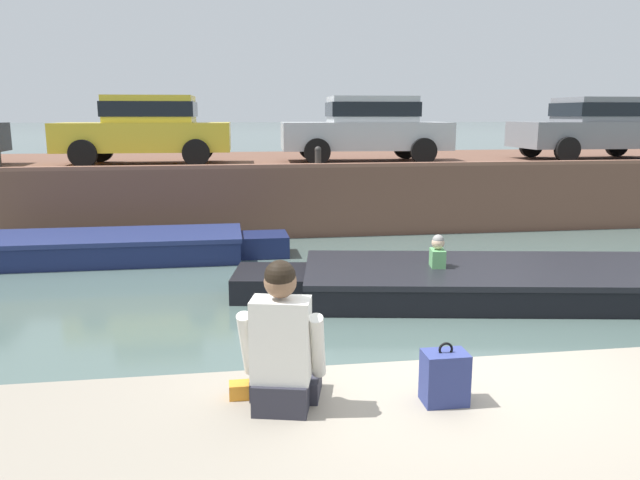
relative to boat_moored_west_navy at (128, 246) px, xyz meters
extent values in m
plane|color=#4C605B|center=(3.45, -2.98, -0.24)|extent=(400.00, 400.00, 0.00)
cube|color=brown|center=(3.45, 4.53, 0.52)|extent=(60.00, 6.00, 1.53)
cube|color=brown|center=(3.45, 1.65, 1.33)|extent=(60.00, 0.24, 0.08)
cube|color=navy|center=(-0.23, 0.00, -0.04)|extent=(4.59, 1.63, 0.40)
cube|color=navy|center=(2.52, 0.01, -0.04)|extent=(0.92, 0.89, 0.40)
cube|color=navy|center=(-0.23, 0.00, 0.20)|extent=(4.65, 1.69, 0.08)
cube|color=brown|center=(-0.57, 0.00, 0.10)|extent=(0.24, 1.45, 0.06)
cube|color=black|center=(5.72, -3.28, -0.06)|extent=(5.75, 3.00, 0.36)
cube|color=black|center=(2.48, -2.73, -0.06)|extent=(1.27, 1.33, 0.36)
cube|color=black|center=(5.72, -3.28, 0.16)|extent=(5.82, 3.07, 0.08)
cube|color=brown|center=(6.12, -3.34, 0.06)|extent=(0.55, 1.92, 0.06)
cube|color=#66B26B|center=(4.91, -3.14, 0.24)|extent=(0.25, 0.35, 0.44)
sphere|color=beige|center=(4.91, -3.14, 0.56)|extent=(0.19, 0.19, 0.19)
sphere|color=gray|center=(4.91, -3.14, 0.60)|extent=(0.17, 0.17, 0.17)
cube|color=yellow|center=(0.04, 3.09, 1.91)|extent=(3.89, 1.77, 0.64)
cube|color=yellow|center=(0.19, 3.09, 2.53)|extent=(1.96, 1.52, 0.60)
cube|color=black|center=(0.19, 3.09, 2.53)|extent=(2.04, 1.56, 0.33)
cylinder|color=black|center=(-1.17, 2.26, 1.59)|extent=(0.60, 0.19, 0.60)
cylinder|color=black|center=(-1.13, 3.98, 1.59)|extent=(0.60, 0.19, 0.60)
cylinder|color=black|center=(1.21, 2.21, 1.59)|extent=(0.60, 0.19, 0.60)
cylinder|color=black|center=(1.25, 3.92, 1.59)|extent=(0.60, 0.19, 0.60)
cube|color=#B7BABC|center=(5.16, 3.09, 1.91)|extent=(4.04, 1.95, 0.64)
cube|color=#B7BABC|center=(5.32, 3.08, 2.53)|extent=(2.05, 1.64, 0.60)
cube|color=black|center=(5.32, 3.08, 2.53)|extent=(2.13, 1.68, 0.33)
cylinder|color=black|center=(3.89, 2.25, 1.59)|extent=(0.61, 0.21, 0.60)
cylinder|color=black|center=(3.98, 4.05, 1.59)|extent=(0.61, 0.21, 0.60)
cylinder|color=black|center=(6.34, 2.13, 1.59)|extent=(0.61, 0.21, 0.60)
cylinder|color=black|center=(6.43, 3.93, 1.59)|extent=(0.61, 0.21, 0.60)
cube|color=slate|center=(11.15, 3.09, 1.91)|extent=(4.01, 1.80, 0.64)
cube|color=slate|center=(11.31, 3.09, 2.53)|extent=(2.01, 1.58, 0.60)
cube|color=black|center=(11.31, 3.09, 2.53)|extent=(2.09, 1.62, 0.33)
cylinder|color=black|center=(9.90, 2.18, 1.59)|extent=(0.60, 0.18, 0.60)
cylinder|color=black|center=(9.91, 4.01, 1.59)|extent=(0.60, 0.18, 0.60)
cylinder|color=black|center=(12.39, 4.00, 1.59)|extent=(0.60, 0.18, 0.60)
cylinder|color=#2D2B28|center=(3.84, 1.78, 1.46)|extent=(0.14, 0.14, 0.35)
sphere|color=#2D2B28|center=(3.84, 1.78, 1.66)|extent=(0.15, 0.15, 0.15)
cube|color=#282833|center=(2.16, -8.13, 0.70)|extent=(0.40, 0.35, 0.20)
cube|color=#282833|center=(2.22, -7.91, 0.67)|extent=(0.50, 0.41, 0.14)
cube|color=silver|center=(2.16, -8.13, 1.06)|extent=(0.40, 0.30, 0.52)
cylinder|color=silver|center=(2.39, -8.13, 1.01)|extent=(0.15, 0.30, 0.47)
cylinder|color=silver|center=(1.96, -8.03, 1.01)|extent=(0.15, 0.30, 0.47)
sphere|color=brown|center=(2.16, -8.13, 1.43)|extent=(0.20, 0.20, 0.20)
sphere|color=black|center=(2.16, -8.14, 1.47)|extent=(0.19, 0.19, 0.19)
cylinder|color=#3F8CCC|center=(2.26, -8.15, 0.69)|extent=(0.06, 0.06, 0.18)
cylinder|color=white|center=(2.26, -8.15, 0.79)|extent=(0.04, 0.04, 0.02)
cube|color=navy|center=(3.20, -8.19, 0.77)|extent=(0.28, 0.20, 0.34)
cube|color=navy|center=(3.20, -8.08, 0.72)|extent=(0.22, 0.06, 0.18)
torus|color=black|center=(3.20, -8.19, 0.96)|extent=(0.10, 0.02, 0.10)
cube|color=orange|center=(1.93, -7.92, 0.65)|extent=(0.18, 0.12, 0.10)
camera|label=1|loc=(1.87, -11.75, 2.42)|focal=35.00mm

